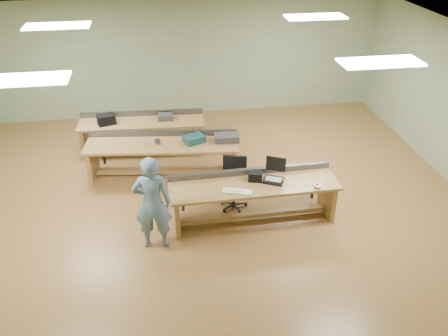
{
  "coord_description": "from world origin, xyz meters",
  "views": [
    {
      "loc": [
        -0.77,
        -7.82,
        5.08
      ],
      "look_at": [
        0.33,
        -0.6,
        0.86
      ],
      "focal_mm": 38.0,
      "sensor_mm": 36.0,
      "label": 1
    }
  ],
  "objects_px": {
    "workbench_mid": "(163,151)",
    "parts_bin_teal": "(194,139)",
    "workbench_back": "(142,129)",
    "drinks_can": "(144,143)",
    "laptop_base": "(273,180)",
    "camera_bag": "(255,177)",
    "parts_bin_grey": "(227,138)",
    "mug": "(157,142)",
    "workbench_front": "(253,192)",
    "task_chair": "(234,189)",
    "person": "(152,203)"
  },
  "relations": [
    {
      "from": "workbench_front",
      "to": "task_chair",
      "type": "bearing_deg",
      "value": 118.87
    },
    {
      "from": "person",
      "to": "task_chair",
      "type": "height_order",
      "value": "person"
    },
    {
      "from": "camera_bag",
      "to": "drinks_can",
      "type": "distance_m",
      "value": 2.5
    },
    {
      "from": "task_chair",
      "to": "mug",
      "type": "relative_size",
      "value": 8.32
    },
    {
      "from": "workbench_back",
      "to": "workbench_front",
      "type": "bearing_deg",
      "value": -53.78
    },
    {
      "from": "task_chair",
      "to": "person",
      "type": "bearing_deg",
      "value": -132.72
    },
    {
      "from": "person",
      "to": "workbench_mid",
      "type": "bearing_deg",
      "value": -90.28
    },
    {
      "from": "parts_bin_teal",
      "to": "drinks_can",
      "type": "bearing_deg",
      "value": -178.2
    },
    {
      "from": "workbench_front",
      "to": "parts_bin_grey",
      "type": "bearing_deg",
      "value": 95.88
    },
    {
      "from": "task_chair",
      "to": "mug",
      "type": "height_order",
      "value": "task_chair"
    },
    {
      "from": "workbench_back",
      "to": "laptop_base",
      "type": "bearing_deg",
      "value": -49.12
    },
    {
      "from": "laptop_base",
      "to": "parts_bin_grey",
      "type": "distance_m",
      "value": 1.77
    },
    {
      "from": "parts_bin_grey",
      "to": "mug",
      "type": "distance_m",
      "value": 1.39
    },
    {
      "from": "laptop_base",
      "to": "drinks_can",
      "type": "bearing_deg",
      "value": 169.09
    },
    {
      "from": "workbench_mid",
      "to": "person",
      "type": "xyz_separation_m",
      "value": [
        -0.23,
        -2.28,
        0.27
      ]
    },
    {
      "from": "parts_bin_grey",
      "to": "drinks_can",
      "type": "distance_m",
      "value": 1.66
    },
    {
      "from": "task_chair",
      "to": "drinks_can",
      "type": "height_order",
      "value": "task_chair"
    },
    {
      "from": "drinks_can",
      "to": "parts_bin_grey",
      "type": "bearing_deg",
      "value": -0.08
    },
    {
      "from": "mug",
      "to": "parts_bin_grey",
      "type": "bearing_deg",
      "value": -3.08
    },
    {
      "from": "workbench_mid",
      "to": "camera_bag",
      "type": "xyz_separation_m",
      "value": [
        1.56,
        -1.72,
        0.27
      ]
    },
    {
      "from": "workbench_back",
      "to": "drinks_can",
      "type": "bearing_deg",
      "value": -84.5
    },
    {
      "from": "workbench_front",
      "to": "parts_bin_grey",
      "type": "distance_m",
      "value": 1.72
    },
    {
      "from": "laptop_base",
      "to": "camera_bag",
      "type": "distance_m",
      "value": 0.33
    },
    {
      "from": "laptop_base",
      "to": "parts_bin_grey",
      "type": "bearing_deg",
      "value": 134.81
    },
    {
      "from": "person",
      "to": "parts_bin_teal",
      "type": "distance_m",
      "value": 2.38
    },
    {
      "from": "workbench_mid",
      "to": "laptop_base",
      "type": "xyz_separation_m",
      "value": [
        1.87,
        -1.79,
        0.21
      ]
    },
    {
      "from": "workbench_back",
      "to": "mug",
      "type": "xyz_separation_m",
      "value": [
        0.32,
        -1.17,
        0.24
      ]
    },
    {
      "from": "laptop_base",
      "to": "parts_bin_teal",
      "type": "distance_m",
      "value": 2.11
    },
    {
      "from": "workbench_mid",
      "to": "camera_bag",
      "type": "height_order",
      "value": "camera_bag"
    },
    {
      "from": "parts_bin_grey",
      "to": "parts_bin_teal",
      "type": "bearing_deg",
      "value": 177.07
    },
    {
      "from": "workbench_front",
      "to": "mug",
      "type": "distance_m",
      "value": 2.39
    },
    {
      "from": "workbench_front",
      "to": "drinks_can",
      "type": "relative_size",
      "value": 24.21
    },
    {
      "from": "camera_bag",
      "to": "laptop_base",
      "type": "bearing_deg",
      "value": 2.36
    },
    {
      "from": "workbench_front",
      "to": "mug",
      "type": "xyz_separation_m",
      "value": [
        -1.6,
        1.76,
        0.24
      ]
    },
    {
      "from": "workbench_back",
      "to": "task_chair",
      "type": "height_order",
      "value": "task_chair"
    },
    {
      "from": "workbench_front",
      "to": "camera_bag",
      "type": "bearing_deg",
      "value": 59.38
    },
    {
      "from": "laptop_base",
      "to": "camera_bag",
      "type": "height_order",
      "value": "camera_bag"
    },
    {
      "from": "workbench_back",
      "to": "mug",
      "type": "distance_m",
      "value": 1.24
    },
    {
      "from": "camera_bag",
      "to": "parts_bin_teal",
      "type": "relative_size",
      "value": 0.61
    },
    {
      "from": "mug",
      "to": "parts_bin_teal",
      "type": "bearing_deg",
      "value": -3.2
    },
    {
      "from": "mug",
      "to": "laptop_base",
      "type": "bearing_deg",
      "value": -41.88
    },
    {
      "from": "drinks_can",
      "to": "camera_bag",
      "type": "bearing_deg",
      "value": -40.19
    },
    {
      "from": "workbench_back",
      "to": "workbench_mid",
      "type": "bearing_deg",
      "value": -67.29
    },
    {
      "from": "laptop_base",
      "to": "drinks_can",
      "type": "relative_size",
      "value": 2.84
    },
    {
      "from": "workbench_mid",
      "to": "parts_bin_teal",
      "type": "height_order",
      "value": "parts_bin_teal"
    },
    {
      "from": "workbench_mid",
      "to": "parts_bin_teal",
      "type": "distance_m",
      "value": 0.7
    },
    {
      "from": "workbench_back",
      "to": "person",
      "type": "distance_m",
      "value": 3.44
    },
    {
      "from": "laptop_base",
      "to": "mug",
      "type": "bearing_deg",
      "value": 164.33
    },
    {
      "from": "workbench_mid",
      "to": "drinks_can",
      "type": "xyz_separation_m",
      "value": [
        -0.35,
        -0.11,
        0.25
      ]
    },
    {
      "from": "laptop_base",
      "to": "camera_bag",
      "type": "xyz_separation_m",
      "value": [
        -0.31,
        0.07,
        0.06
      ]
    }
  ]
}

